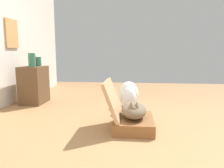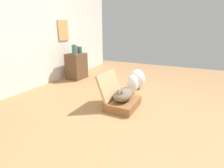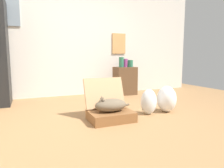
{
  "view_description": "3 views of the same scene",
  "coord_description": "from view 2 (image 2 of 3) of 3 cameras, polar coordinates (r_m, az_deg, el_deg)",
  "views": [
    {
      "loc": [
        -2.1,
        0.17,
        0.86
      ],
      "look_at": [
        0.33,
        0.42,
        0.49
      ],
      "focal_mm": 33.31,
      "sensor_mm": 36.0,
      "label": 1
    },
    {
      "loc": [
        -2.1,
        -0.77,
        1.19
      ],
      "look_at": [
        0.38,
        0.44,
        0.29
      ],
      "focal_mm": 27.03,
      "sensor_mm": 36.0,
      "label": 2
    },
    {
      "loc": [
        -0.83,
        -2.29,
        0.84
      ],
      "look_at": [
        0.35,
        0.52,
        0.44
      ],
      "focal_mm": 32.59,
      "sensor_mm": 36.0,
      "label": 3
    }
  ],
  "objects": [
    {
      "name": "suitcase_lid",
      "position": [
        2.7,
        -0.89,
        -0.35
      ],
      "size": [
        0.58,
        0.19,
        0.42
      ],
      "primitive_type": "cube",
      "rotation": [
        1.21,
        0.0,
        0.0
      ],
      "color": "tan",
      "rests_on": "suitcase_base"
    },
    {
      "name": "vase_short",
      "position": [
        4.34,
        -10.91,
        11.29
      ],
      "size": [
        0.12,
        0.12,
        0.16
      ],
      "primitive_type": "cylinder",
      "color": "#2D7051",
      "rests_on": "side_table"
    },
    {
      "name": "vase_tall",
      "position": [
        4.14,
        -12.72,
        11.32
      ],
      "size": [
        0.11,
        0.11,
        0.22
      ],
      "primitive_type": "cylinder",
      "color": "#2D7051",
      "rests_on": "side_table"
    },
    {
      "name": "wall_back",
      "position": [
        3.69,
        -30.69,
        17.36
      ],
      "size": [
        6.4,
        0.15,
        2.6
      ],
      "color": "silver",
      "rests_on": "ground"
    },
    {
      "name": "suitcase_base",
      "position": [
        2.71,
        3.66,
        -6.59
      ],
      "size": [
        0.58,
        0.44,
        0.13
      ],
      "primitive_type": "cube",
      "color": "brown",
      "rests_on": "ground"
    },
    {
      "name": "plastic_bag_white",
      "position": [
        3.24,
        6.95,
        -0.12
      ],
      "size": [
        0.25,
        0.21,
        0.38
      ],
      "primitive_type": "ellipsoid",
      "color": "silver",
      "rests_on": "ground"
    },
    {
      "name": "plastic_bag_clear",
      "position": [
        3.55,
        8.53,
        1.64
      ],
      "size": [
        0.29,
        0.32,
        0.4
      ],
      "primitive_type": "ellipsoid",
      "color": "white",
      "rests_on": "ground"
    },
    {
      "name": "vase_round",
      "position": [
        4.27,
        -12.34,
        11.28
      ],
      "size": [
        0.12,
        0.12,
        0.18
      ],
      "primitive_type": "cylinder",
      "color": "#8C387A",
      "rests_on": "side_table"
    },
    {
      "name": "ground_plane",
      "position": [
        2.53,
        5.37,
        -10.1
      ],
      "size": [
        7.68,
        7.68,
        0.0
      ],
      "primitive_type": "plane",
      "color": "#9E7247",
      "rests_on": "ground"
    },
    {
      "name": "cat",
      "position": [
        2.64,
        3.67,
        -3.65
      ],
      "size": [
        0.51,
        0.28,
        0.21
      ],
      "color": "brown",
      "rests_on": "suitcase_base"
    },
    {
      "name": "side_table",
      "position": [
        4.33,
        -11.87,
        5.93
      ],
      "size": [
        0.47,
        0.36,
        0.63
      ],
      "primitive_type": "cube",
      "color": "brown",
      "rests_on": "ground"
    }
  ]
}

